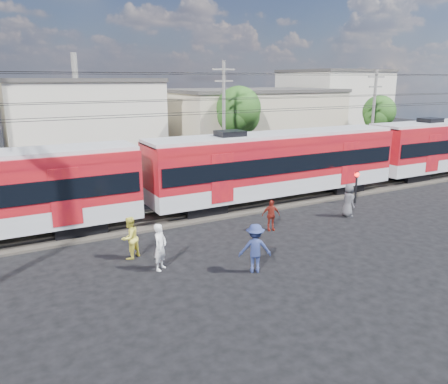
{
  "coord_description": "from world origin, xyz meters",
  "views": [
    {
      "loc": [
        -9.21,
        -13.1,
        7.26
      ],
      "look_at": [
        0.6,
        5.0,
        1.9
      ],
      "focal_mm": 35.0,
      "sensor_mm": 36.0,
      "label": 1
    }
  ],
  "objects": [
    {
      "name": "car_silver",
      "position": [
        23.12,
        12.16,
        0.75
      ],
      "size": [
        4.66,
        2.55,
        1.5
      ],
      "primitive_type": "imported",
      "rotation": [
        0.0,
        0.0,
        1.39
      ],
      "color": "silver",
      "rests_on": "ground"
    },
    {
      "name": "pedestrian_d",
      "position": [
        2.54,
        3.75,
        0.78
      ],
      "size": [
        0.98,
        0.62,
        1.55
      ],
      "primitive_type": "imported",
      "rotation": [
        0.0,
        0.0,
        -0.28
      ],
      "color": "maroon",
      "rests_on": "ground"
    },
    {
      "name": "track_bed",
      "position": [
        0.0,
        8.0,
        0.06
      ],
      "size": [
        70.0,
        3.4,
        0.12
      ],
      "primitive_type": "cube",
      "color": "#2D2823",
      "rests_on": "ground"
    },
    {
      "name": "pedestrian_a",
      "position": [
        -3.84,
        2.0,
        0.94
      ],
      "size": [
        0.81,
        0.79,
        1.87
      ],
      "primitive_type": "imported",
      "rotation": [
        0.0,
        0.0,
        0.72
      ],
      "color": "white",
      "rests_on": "ground"
    },
    {
      "name": "pedestrian_c",
      "position": [
        -0.72,
        0.07,
        0.97
      ],
      "size": [
        1.44,
        1.17,
        1.93
      ],
      "primitive_type": "imported",
      "rotation": [
        0.0,
        0.0,
        2.71
      ],
      "color": "navy",
      "rests_on": "ground"
    },
    {
      "name": "rail_far",
      "position": [
        0.0,
        8.75,
        0.18
      ],
      "size": [
        70.0,
        0.12,
        0.12
      ],
      "primitive_type": "cube",
      "color": "#59544C",
      "rests_on": "track_bed"
    },
    {
      "name": "catenary",
      "position": [
        -8.65,
        8.0,
        5.14
      ],
      "size": [
        70.0,
        9.3,
        7.52
      ],
      "color": "black",
      "rests_on": "ground"
    },
    {
      "name": "utility_pole_mid",
      "position": [
        6.0,
        15.0,
        4.53
      ],
      "size": [
        1.8,
        0.24,
        8.5
      ],
      "color": "slate",
      "rests_on": "ground"
    },
    {
      "name": "pedestrian_e",
      "position": [
        7.51,
        3.64,
        0.9
      ],
      "size": [
        0.75,
        0.98,
        1.79
      ],
      "primitive_type": "imported",
      "rotation": [
        0.0,
        0.0,
        1.35
      ],
      "color": "#49494E",
      "rests_on": "ground"
    },
    {
      "name": "pedestrian_b",
      "position": [
        -4.56,
        3.65,
        0.89
      ],
      "size": [
        1.09,
        1.02,
        1.79
      ],
      "primitive_type": "imported",
      "rotation": [
        0.0,
        0.0,
        3.67
      ],
      "color": "#DED645",
      "rests_on": "ground"
    },
    {
      "name": "utility_pole_east",
      "position": [
        20.0,
        14.0,
        4.28
      ],
      "size": [
        1.8,
        0.24,
        8.0
      ],
      "color": "slate",
      "rests_on": "ground"
    },
    {
      "name": "building_east",
      "position": [
        28.0,
        28.0,
        4.16
      ],
      "size": [
        10.2,
        10.2,
        8.3
      ],
      "color": "beige",
      "rests_on": "ground"
    },
    {
      "name": "building_midwest",
      "position": [
        -2.0,
        27.0,
        3.66
      ],
      "size": [
        12.24,
        12.24,
        7.3
      ],
      "color": "beige",
      "rests_on": "ground"
    },
    {
      "name": "commuter_train",
      "position": [
        6.02,
        8.0,
        2.4
      ],
      "size": [
        50.3,
        3.08,
        4.17
      ],
      "color": "black",
      "rests_on": "ground"
    },
    {
      "name": "tree_near",
      "position": [
        9.19,
        18.09,
        4.66
      ],
      "size": [
        3.82,
        3.64,
        6.72
      ],
      "color": "#382619",
      "rests_on": "ground"
    },
    {
      "name": "crossing_signal",
      "position": [
        9.74,
        5.33,
        1.34
      ],
      "size": [
        0.28,
        0.28,
        1.93
      ],
      "color": "black",
      "rests_on": "ground"
    },
    {
      "name": "rail_near",
      "position": [
        0.0,
        7.25,
        0.18
      ],
      "size": [
        70.0,
        0.12,
        0.12
      ],
      "primitive_type": "cube",
      "color": "#59544C",
      "rests_on": "track_bed"
    },
    {
      "name": "car_white",
      "position": [
        25.59,
        12.14,
        0.66
      ],
      "size": [
        4.19,
        2.2,
        1.31
      ],
      "primitive_type": "imported",
      "rotation": [
        0.0,
        0.0,
        1.78
      ],
      "color": "silver",
      "rests_on": "ground"
    },
    {
      "name": "building_mideast",
      "position": [
        14.0,
        24.0,
        3.16
      ],
      "size": [
        16.32,
        10.2,
        6.3
      ],
      "color": "#B7AB8C",
      "rests_on": "ground"
    },
    {
      "name": "ground",
      "position": [
        0.0,
        0.0,
        0.0
      ],
      "size": [
        120.0,
        120.0,
        0.0
      ],
      "primitive_type": "plane",
      "color": "black",
      "rests_on": "ground"
    },
    {
      "name": "tree_far",
      "position": [
        24.19,
        17.09,
        3.99
      ],
      "size": [
        3.36,
        3.12,
        5.76
      ],
      "color": "#382619",
      "rests_on": "ground"
    }
  ]
}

